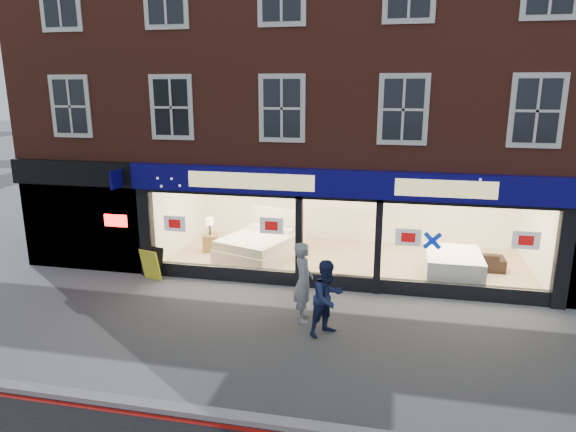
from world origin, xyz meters
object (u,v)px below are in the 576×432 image
(display_bed, at_px, (260,245))
(pedestrian_blue, at_px, (327,298))
(pedestrian_grey, at_px, (303,282))
(mattress_stack, at_px, (453,266))
(a_board, at_px, (152,264))
(sofa, at_px, (471,259))

(display_bed, xyz_separation_m, pedestrian_blue, (2.77, -4.55, 0.38))
(pedestrian_grey, distance_m, pedestrian_blue, 0.87)
(mattress_stack, xyz_separation_m, pedestrian_grey, (-3.66, -3.23, 0.48))
(pedestrian_blue, bearing_deg, display_bed, 72.39)
(mattress_stack, relative_size, a_board, 2.06)
(mattress_stack, distance_m, a_board, 8.46)
(display_bed, distance_m, mattress_stack, 5.83)
(sofa, bearing_deg, mattress_stack, 59.31)
(pedestrian_grey, bearing_deg, pedestrian_blue, -143.43)
(sofa, height_order, pedestrian_grey, pedestrian_grey)
(mattress_stack, bearing_deg, sofa, 58.95)
(display_bed, xyz_separation_m, pedestrian_grey, (2.13, -3.97, 0.48))
(sofa, bearing_deg, a_board, 16.33)
(display_bed, height_order, pedestrian_blue, pedestrian_blue)
(mattress_stack, height_order, pedestrian_blue, pedestrian_blue)
(sofa, bearing_deg, display_bed, 2.66)
(mattress_stack, height_order, sofa, mattress_stack)
(display_bed, xyz_separation_m, sofa, (6.38, 0.26, -0.10))
(sofa, height_order, pedestrian_blue, pedestrian_blue)
(a_board, bearing_deg, pedestrian_blue, -9.04)
(display_bed, relative_size, mattress_stack, 1.52)
(pedestrian_grey, height_order, pedestrian_blue, pedestrian_grey)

